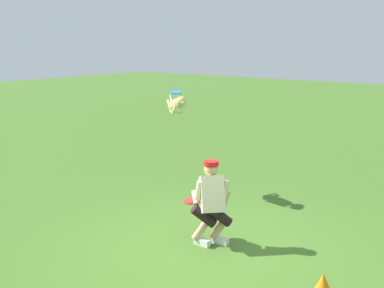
{
  "coord_description": "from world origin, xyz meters",
  "views": [
    {
      "loc": [
        -3.8,
        5.2,
        3.01
      ],
      "look_at": [
        1.02,
        -1.0,
        1.3
      ],
      "focal_mm": 44.1,
      "sensor_mm": 36.0,
      "label": 1
    }
  ],
  "objects_px": {
    "frisbee_held": "(193,201)",
    "training_cone": "(323,288)",
    "person": "(212,201)",
    "frisbee_flying": "(176,92)",
    "dog": "(177,105)"
  },
  "relations": [
    {
      "from": "frisbee_held",
      "to": "training_cone",
      "type": "bearing_deg",
      "value": 167.15
    },
    {
      "from": "person",
      "to": "training_cone",
      "type": "bearing_deg",
      "value": -150.24
    },
    {
      "from": "person",
      "to": "frisbee_flying",
      "type": "relative_size",
      "value": 5.36
    },
    {
      "from": "dog",
      "to": "frisbee_held",
      "type": "distance_m",
      "value": 2.51
    },
    {
      "from": "dog",
      "to": "frisbee_flying",
      "type": "xyz_separation_m",
      "value": [
        -0.11,
        0.17,
        0.28
      ]
    },
    {
      "from": "person",
      "to": "frisbee_held",
      "type": "relative_size",
      "value": 4.65
    },
    {
      "from": "person",
      "to": "dog",
      "type": "xyz_separation_m",
      "value": [
        1.98,
        -1.58,
        1.1
      ]
    },
    {
      "from": "person",
      "to": "frisbee_flying",
      "type": "height_order",
      "value": "frisbee_flying"
    },
    {
      "from": "person",
      "to": "dog",
      "type": "bearing_deg",
      "value": 5.25
    },
    {
      "from": "dog",
      "to": "frisbee_held",
      "type": "height_order",
      "value": "dog"
    },
    {
      "from": "frisbee_flying",
      "to": "training_cone",
      "type": "xyz_separation_m",
      "value": [
        -3.83,
        1.92,
        -1.89
      ]
    },
    {
      "from": "dog",
      "to": "frisbee_held",
      "type": "bearing_deg",
      "value": -8.2
    },
    {
      "from": "person",
      "to": "dog",
      "type": "height_order",
      "value": "dog"
    },
    {
      "from": "dog",
      "to": "frisbee_flying",
      "type": "distance_m",
      "value": 0.34
    },
    {
      "from": "dog",
      "to": "training_cone",
      "type": "bearing_deg",
      "value": 8.14
    }
  ]
}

